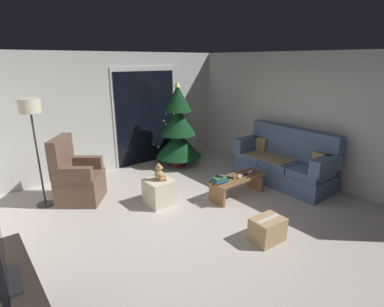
{
  "coord_description": "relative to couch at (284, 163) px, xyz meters",
  "views": [
    {
      "loc": [
        -2.55,
        -2.99,
        2.35
      ],
      "look_at": [
        0.4,
        0.7,
        0.85
      ],
      "focal_mm": 27.87,
      "sensor_mm": 36.0,
      "label": 1
    }
  ],
  "objects": [
    {
      "name": "ground_plane",
      "position": [
        -2.32,
        -0.19,
        -0.4
      ],
      "size": [
        7.0,
        7.0,
        0.0
      ],
      "primitive_type": "plane",
      "color": "#BCB2A8"
    },
    {
      "name": "wall_back",
      "position": [
        -2.32,
        2.87,
        0.85
      ],
      "size": [
        5.72,
        0.12,
        2.5
      ],
      "primitive_type": "cube",
      "color": "beige",
      "rests_on": "ground"
    },
    {
      "name": "wall_right",
      "position": [
        0.54,
        -0.19,
        0.85
      ],
      "size": [
        0.12,
        6.0,
        2.5
      ],
      "primitive_type": "cube",
      "color": "beige",
      "rests_on": "ground"
    },
    {
      "name": "patio_door_frame",
      "position": [
        -1.45,
        2.8,
        0.7
      ],
      "size": [
        1.6,
        0.02,
        2.2
      ],
      "primitive_type": "cube",
      "color": "silver",
      "rests_on": "ground"
    },
    {
      "name": "patio_door_glass",
      "position": [
        -1.45,
        2.78,
        0.65
      ],
      "size": [
        1.5,
        0.02,
        2.1
      ],
      "primitive_type": "cube",
      "color": "black",
      "rests_on": "ground"
    },
    {
      "name": "couch",
      "position": [
        0.0,
        0.0,
        0.0
      ],
      "size": [
        0.81,
        1.95,
        1.08
      ],
      "color": "slate",
      "rests_on": "ground"
    },
    {
      "name": "coffee_table",
      "position": [
        -1.19,
        0.13,
        -0.15
      ],
      "size": [
        1.1,
        0.4,
        0.36
      ],
      "color": "olive",
      "rests_on": "ground"
    },
    {
      "name": "remote_graphite",
      "position": [
        -1.03,
        0.13,
        -0.02
      ],
      "size": [
        0.16,
        0.09,
        0.02
      ],
      "primitive_type": "cube",
      "rotation": [
        0.0,
        0.0,
        1.27
      ],
      "color": "#333338",
      "rests_on": "coffee_table"
    },
    {
      "name": "remote_silver",
      "position": [
        -0.85,
        0.13,
        -0.02
      ],
      "size": [
        0.16,
        0.08,
        0.02
      ],
      "primitive_type": "cube",
      "rotation": [
        0.0,
        0.0,
        1.81
      ],
      "color": "#ADADB2",
      "rests_on": "coffee_table"
    },
    {
      "name": "remote_black",
      "position": [
        -1.34,
        0.19,
        -0.02
      ],
      "size": [
        0.11,
        0.16,
        0.02
      ],
      "primitive_type": "cube",
      "rotation": [
        0.0,
        0.0,
        3.63
      ],
      "color": "black",
      "rests_on": "coffee_table"
    },
    {
      "name": "remote_white",
      "position": [
        -1.16,
        0.1,
        -0.02
      ],
      "size": [
        0.15,
        0.13,
        0.02
      ],
      "primitive_type": "cube",
      "rotation": [
        0.0,
        0.0,
        5.35
      ],
      "color": "silver",
      "rests_on": "coffee_table"
    },
    {
      "name": "book_stack",
      "position": [
        -1.58,
        0.18,
        0.0
      ],
      "size": [
        0.26,
        0.21,
        0.08
      ],
      "color": "#285684",
      "rests_on": "coffee_table"
    },
    {
      "name": "cell_phone",
      "position": [
        -1.58,
        0.2,
        0.05
      ],
      "size": [
        0.11,
        0.16,
        0.01
      ],
      "primitive_type": "cube",
      "rotation": [
        0.0,
        0.0,
        0.34
      ],
      "color": "black",
      "rests_on": "book_stack"
    },
    {
      "name": "christmas_tree",
      "position": [
        -1.04,
        2.11,
        0.45
      ],
      "size": [
        1.04,
        1.04,
        1.9
      ],
      "color": "#4C1E19",
      "rests_on": "ground"
    },
    {
      "name": "armchair",
      "position": [
        -3.46,
        1.73,
        0.0
      ],
      "size": [
        0.96,
        0.96,
        1.13
      ],
      "color": "brown",
      "rests_on": "ground"
    },
    {
      "name": "floor_lamp",
      "position": [
        -3.97,
        1.91,
        1.11
      ],
      "size": [
        0.32,
        0.32,
        1.78
      ],
      "color": "#2D2D30",
      "rests_on": "ground"
    },
    {
      "name": "ottoman",
      "position": [
        -2.43,
        0.74,
        -0.18
      ],
      "size": [
        0.44,
        0.44,
        0.43
      ],
      "primitive_type": "cube",
      "color": "beige",
      "rests_on": "ground"
    },
    {
      "name": "teddy_bear_honey",
      "position": [
        -2.42,
        0.74,
        0.15
      ],
      "size": [
        0.21,
        0.21,
        0.29
      ],
      "color": "tan",
      "rests_on": "ottoman"
    },
    {
      "name": "cardboard_box_taped_mid_floor",
      "position": [
        -1.89,
        -1.08,
        -0.24
      ],
      "size": [
        0.45,
        0.35,
        0.33
      ],
      "color": "tan",
      "rests_on": "ground"
    }
  ]
}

